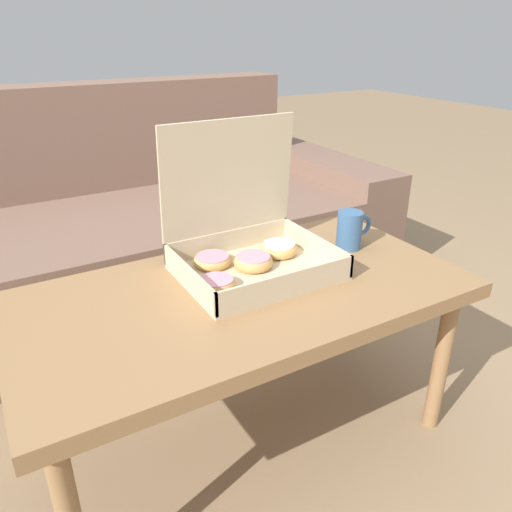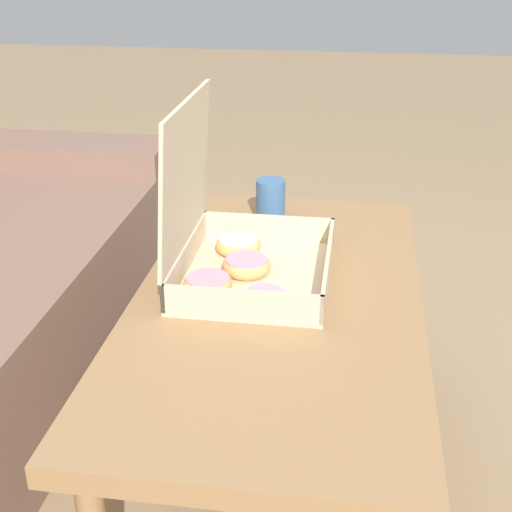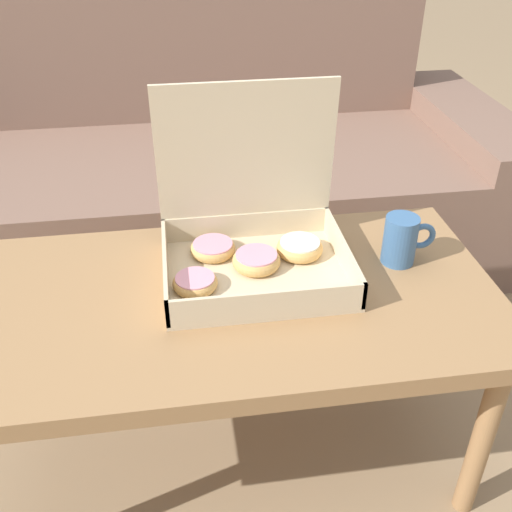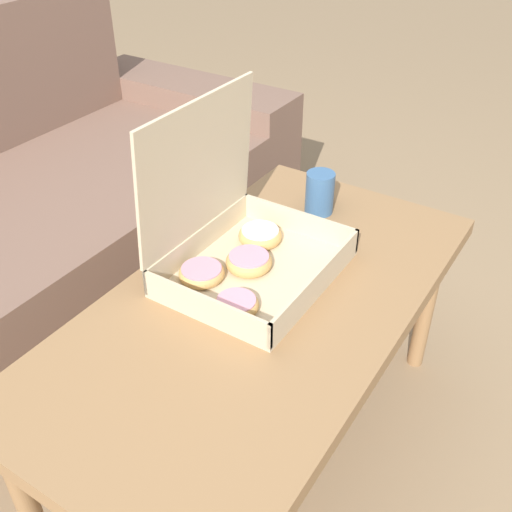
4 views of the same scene
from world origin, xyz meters
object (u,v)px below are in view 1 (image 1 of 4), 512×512
Objects in this scene: couch at (129,232)px; coffee_mug at (350,230)px; coffee_table at (244,306)px; pastry_box at (246,244)px.

couch reaches higher than coffee_mug.
couch is 1.01m from coffee_table.
couch is 0.93m from pastry_box.
couch is at bearing 112.40° from coffee_mug.
coffee_mug is (0.32, -0.04, -0.01)m from pastry_box.
couch is 18.87× the size of coffee_mug.
coffee_table is at bearing -90.00° from couch.
coffee_table is at bearing -121.24° from pastry_box.
pastry_box is at bearing -86.05° from couch.
couch reaches higher than coffee_table.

